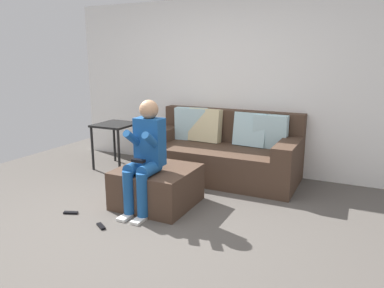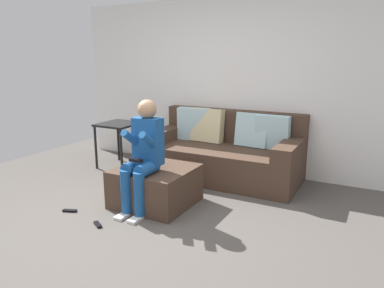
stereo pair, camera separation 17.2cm
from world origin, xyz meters
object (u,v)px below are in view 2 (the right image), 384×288
Objects in this scene: side_table at (119,130)px; ottoman at (156,186)px; couch_sectional at (224,153)px; remote_near_ottoman at (98,225)px; remote_by_storage_bin at (70,211)px; person_seated at (143,153)px.

ottoman is at bearing -37.08° from side_table.
side_table is at bearing 142.92° from ottoman.
couch_sectional is 14.37× the size of remote_near_ottoman.
side_table reaches higher than remote_near_ottoman.
remote_near_ottoman is 0.51m from remote_by_storage_bin.
couch_sectional is at bearing 75.97° from ottoman.
side_table is (-1.60, -0.26, 0.22)m from couch_sectional.
person_seated reaches higher than remote_by_storage_bin.
person_seated is 0.85m from remote_near_ottoman.
side_table is (-1.29, 0.97, 0.35)m from ottoman.
couch_sectional is 1.72× the size of person_seated.
side_table is 2.11m from remote_near_ottoman.
remote_near_ottoman is (-0.20, -0.74, -0.20)m from ottoman.
side_table reaches higher than ottoman.
couch_sectional reaches higher than side_table.
side_table is 1.80m from remote_by_storage_bin.
couch_sectional is 1.63m from side_table.
side_table reaches higher than remote_by_storage_bin.
ottoman is 5.69× the size of remote_near_ottoman.
remote_by_storage_bin is at bearing -118.37° from couch_sectional.
remote_near_ottoman is at bearing -104.39° from couch_sectional.
ottoman is at bearing -104.03° from couch_sectional.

